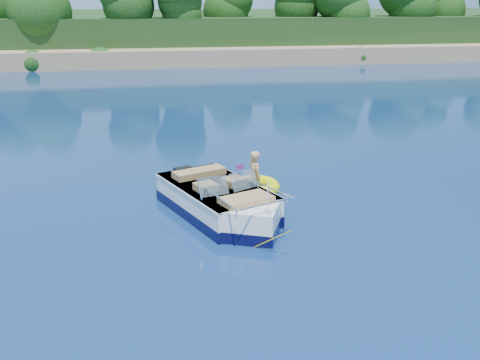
# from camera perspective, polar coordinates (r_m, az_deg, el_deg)

# --- Properties ---
(ground) EXTENTS (160.00, 160.00, 0.00)m
(ground) POSITION_cam_1_polar(r_m,az_deg,el_deg) (14.18, 7.28, -4.51)
(ground) COLOR #092143
(ground) RESTS_ON ground
(shoreline) EXTENTS (170.00, 59.00, 6.00)m
(shoreline) POSITION_cam_1_polar(r_m,az_deg,el_deg) (76.42, -7.45, 15.04)
(shoreline) COLOR #9E7F5C
(shoreline) RESTS_ON ground
(treeline) EXTENTS (150.00, 7.12, 8.19)m
(treeline) POSITION_cam_1_polar(r_m,az_deg,el_deg) (53.58, -6.19, 18.52)
(treeline) COLOR black
(treeline) RESTS_ON ground
(motorboat) EXTENTS (3.19, 5.18, 1.82)m
(motorboat) POSITION_cam_1_polar(r_m,az_deg,el_deg) (14.29, -1.85, -2.63)
(motorboat) COLOR white
(motorboat) RESTS_ON ground
(tow_tube) EXTENTS (1.93, 1.93, 0.40)m
(tow_tube) POSITION_cam_1_polar(r_m,az_deg,el_deg) (16.40, 1.66, -0.72)
(tow_tube) COLOR #F3EF00
(tow_tube) RESTS_ON ground
(boy) EXTENTS (0.67, 0.97, 1.75)m
(boy) POSITION_cam_1_polar(r_m,az_deg,el_deg) (16.43, 1.46, -1.07)
(boy) COLOR tan
(boy) RESTS_ON ground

